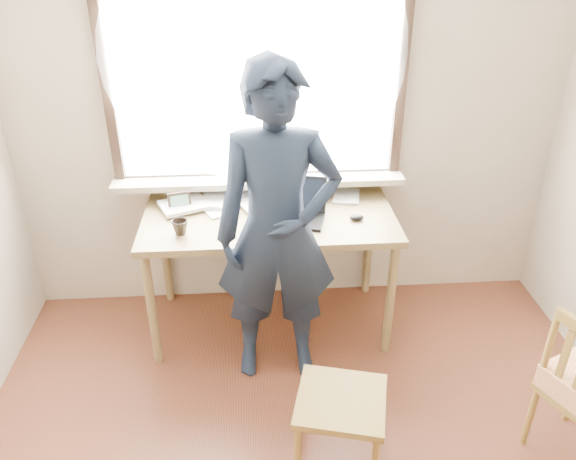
{
  "coord_description": "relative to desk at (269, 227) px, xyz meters",
  "views": [
    {
      "loc": [
        -0.25,
        -1.39,
        2.39
      ],
      "look_at": [
        -0.08,
        0.95,
        1.09
      ],
      "focal_mm": 35.0,
      "sensor_mm": 36.0,
      "label": 1
    }
  ],
  "objects": [
    {
      "name": "picture_frame",
      "position": [
        -0.54,
        0.1,
        0.14
      ],
      "size": [
        0.14,
        0.05,
        0.11
      ],
      "color": "black",
      "rests_on": "desk"
    },
    {
      "name": "work_chair",
      "position": [
        0.28,
        -1.13,
        -0.38
      ],
      "size": [
        0.5,
        0.49,
        0.42
      ],
      "color": "olive",
      "rests_on": "ground"
    },
    {
      "name": "book_a",
      "position": [
        -0.4,
        0.21,
        0.1
      ],
      "size": [
        0.22,
        0.27,
        0.02
      ],
      "primitive_type": "imported",
      "rotation": [
        0.0,
        0.0,
        0.18
      ],
      "color": "white",
      "rests_on": "desk"
    },
    {
      "name": "laptop",
      "position": [
        0.16,
        -0.03,
        0.14
      ],
      "size": [
        0.4,
        0.35,
        0.23
      ],
      "color": "black",
      "rests_on": "desk"
    },
    {
      "name": "mug_white",
      "position": [
        -0.05,
        0.23,
        0.13
      ],
      "size": [
        0.17,
        0.17,
        0.09
      ],
      "primitive_type": "imported",
      "rotation": [
        0.0,
        0.0,
        0.78
      ],
      "color": "white",
      "rests_on": "desk"
    },
    {
      "name": "mouse",
      "position": [
        0.52,
        -0.1,
        0.1
      ],
      "size": [
        0.09,
        0.06,
        0.03
      ],
      "primitive_type": "ellipsoid",
      "color": "black",
      "rests_on": "desk"
    },
    {
      "name": "person",
      "position": [
        0.03,
        -0.4,
        0.19
      ],
      "size": [
        0.68,
        0.45,
        1.85
      ],
      "primitive_type": "imported",
      "rotation": [
        0.0,
        0.0,
        0.01
      ],
      "color": "black",
      "rests_on": "ground"
    },
    {
      "name": "book_b",
      "position": [
        0.43,
        0.23,
        0.09
      ],
      "size": [
        0.21,
        0.26,
        0.02
      ],
      "primitive_type": "imported",
      "rotation": [
        0.0,
        0.0,
        -0.22
      ],
      "color": "white",
      "rests_on": "desk"
    },
    {
      "name": "desk_clutter",
      "position": [
        -0.28,
        0.22,
        0.1
      ],
      "size": [
        0.66,
        0.48,
        0.04
      ],
      "color": "white",
      "rests_on": "desk"
    },
    {
      "name": "room_shell",
      "position": [
        0.13,
        -1.43,
        0.9
      ],
      "size": [
        3.52,
        4.02,
        2.61
      ],
      "color": "#B5A792",
      "rests_on": "ground"
    },
    {
      "name": "desk",
      "position": [
        0.0,
        0.0,
        0.0
      ],
      "size": [
        1.53,
        0.76,
        0.82
      ],
      "color": "olive",
      "rests_on": "ground"
    },
    {
      "name": "mug_dark",
      "position": [
        -0.51,
        -0.2,
        0.13
      ],
      "size": [
        0.11,
        0.11,
        0.09
      ],
      "primitive_type": "imported",
      "rotation": [
        0.0,
        0.0,
        -0.16
      ],
      "color": "black",
      "rests_on": "desk"
    }
  ]
}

